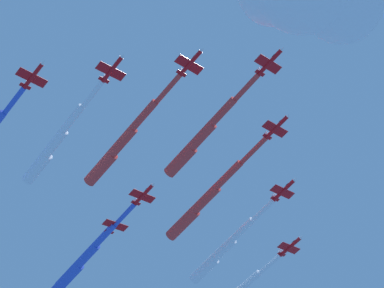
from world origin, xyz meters
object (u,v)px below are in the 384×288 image
(jet_port_inner, at_px, (205,200))
(jet_port_mid, at_px, (223,250))
(jet_trail_port, at_px, (87,256))
(jet_starboard_mid, at_px, (55,144))
(jet_trail_starboard, at_px, (68,276))
(jet_starboard_inner, at_px, (122,143))
(jet_lead, at_px, (201,137))

(jet_port_inner, distance_m, jet_port_mid, 18.99)
(jet_port_inner, distance_m, jet_trail_port, 42.75)
(jet_starboard_mid, relative_size, jet_trail_port, 0.96)
(jet_trail_port, distance_m, jet_trail_starboard, 10.77)
(jet_port_inner, relative_size, jet_starboard_inner, 1.01)
(jet_port_inner, bearing_deg, jet_lead, 39.83)
(jet_port_mid, distance_m, jet_trail_starboard, 51.06)
(jet_lead, bearing_deg, jet_starboard_mid, -51.25)
(jet_lead, xyz_separation_m, jet_trail_port, (-8.45, -56.57, 1.87))
(jet_trail_starboard, bearing_deg, jet_port_inner, 98.34)
(jet_port_inner, distance_m, jet_trail_starboard, 52.91)
(jet_port_mid, distance_m, jet_trail_port, 43.12)
(jet_lead, distance_m, jet_port_inner, 23.27)
(jet_port_inner, xyz_separation_m, jet_trail_port, (9.36, -41.72, -0.09))
(jet_lead, relative_size, jet_trail_starboard, 1.05)
(jet_lead, bearing_deg, jet_trail_starboard, -98.58)
(jet_trail_starboard, bearing_deg, jet_starboard_inner, 64.49)
(jet_starboard_inner, bearing_deg, jet_lead, 124.07)
(jet_lead, height_order, jet_trail_port, jet_trail_port)
(jet_port_inner, relative_size, jet_trail_starboard, 1.16)
(jet_starboard_mid, height_order, jet_trail_port, jet_trail_port)
(jet_starboard_inner, bearing_deg, jet_port_inner, 172.27)
(jet_starboard_inner, xyz_separation_m, jet_port_mid, (-47.93, -3.65, -1.60))
(jet_port_mid, bearing_deg, jet_port_inner, 24.35)
(jet_starboard_inner, bearing_deg, jet_trail_port, -119.57)
(jet_starboard_mid, bearing_deg, jet_trail_starboard, -136.05)
(jet_trail_starboard, bearing_deg, jet_lead, 81.42)
(jet_starboard_inner, distance_m, jet_port_mid, 48.10)
(jet_port_mid, xyz_separation_m, jet_starboard_mid, (61.06, -9.72, 0.10))
(jet_starboard_mid, bearing_deg, jet_port_inner, 158.18)
(jet_port_mid, relative_size, jet_starboard_mid, 0.99)
(jet_starboard_inner, relative_size, jet_trail_starboard, 1.14)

